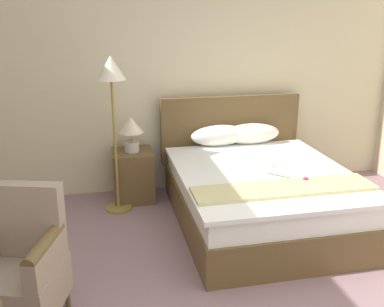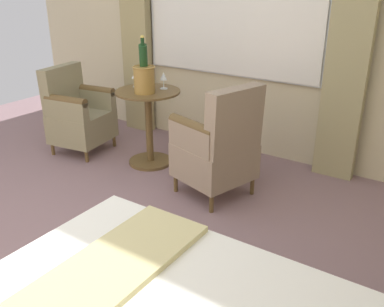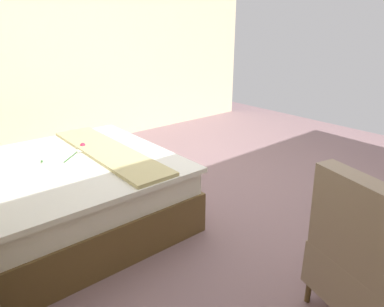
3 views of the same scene
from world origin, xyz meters
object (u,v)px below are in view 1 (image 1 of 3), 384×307
bedside_lamp (131,129)px  floor_lamp_brass (112,86)px  armchair_by_window (19,267)px  nightstand (133,175)px  bed (257,190)px

bedside_lamp → floor_lamp_brass: (-0.19, -0.26, 0.52)m
bedside_lamp → floor_lamp_brass: floor_lamp_brass is taller
bedside_lamp → armchair_by_window: bearing=-114.8°
nightstand → bedside_lamp: bearing=180.0°
nightstand → floor_lamp_brass: floor_lamp_brass is taller
bed → bedside_lamp: 1.54m
bed → bedside_lamp: bed is taller
bed → armchair_by_window: bearing=-151.2°
bedside_lamp → nightstand: bearing=-0.0°
armchair_by_window → floor_lamp_brass: bearing=67.2°
bed → armchair_by_window: size_ratio=2.17×
bed → armchair_by_window: 2.41m
bed → nightstand: bed is taller
nightstand → armchair_by_window: armchair_by_window is taller
armchair_by_window → nightstand: bearing=65.2°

